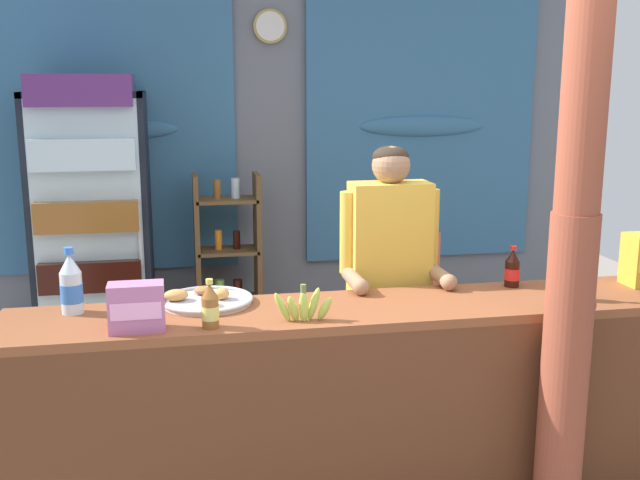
% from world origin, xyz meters
% --- Properties ---
extents(ground_plane, '(7.81, 7.81, 0.00)m').
position_xyz_m(ground_plane, '(0.00, 1.20, 0.00)').
color(ground_plane, gray).
extents(back_wall_curtained, '(5.52, 0.22, 2.83)m').
position_xyz_m(back_wall_curtained, '(-0.01, 3.05, 1.46)').
color(back_wall_curtained, slate).
rests_on(back_wall_curtained, ground).
extents(stall_counter, '(3.14, 0.53, 0.92)m').
position_xyz_m(stall_counter, '(0.07, 0.35, 0.56)').
color(stall_counter, brown).
rests_on(stall_counter, ground).
extents(timber_post, '(0.22, 0.20, 2.75)m').
position_xyz_m(timber_post, '(0.85, 0.07, 1.32)').
color(timber_post, brown).
rests_on(timber_post, ground).
extents(drink_fridge, '(0.77, 0.73, 1.94)m').
position_xyz_m(drink_fridge, '(-1.29, 2.55, 1.07)').
color(drink_fridge, black).
rests_on(drink_fridge, ground).
extents(bottle_shelf_rack, '(0.48, 0.28, 1.25)m').
position_xyz_m(bottle_shelf_rack, '(-0.37, 2.70, 0.65)').
color(bottle_shelf_rack, brown).
rests_on(bottle_shelf_rack, ground).
extents(plastic_lawn_chair, '(0.61, 0.61, 0.86)m').
position_xyz_m(plastic_lawn_chair, '(0.83, 2.23, 0.49)').
color(plastic_lawn_chair, '#E5563D').
rests_on(plastic_lawn_chair, ground).
extents(shopkeeper, '(0.51, 0.42, 1.59)m').
position_xyz_m(shopkeeper, '(0.32, 0.89, 0.99)').
color(shopkeeper, '#28282D').
rests_on(shopkeeper, ground).
extents(soda_bottle_water, '(0.09, 0.09, 0.29)m').
position_xyz_m(soda_bottle_water, '(-1.18, 0.59, 1.04)').
color(soda_bottle_water, silver).
rests_on(soda_bottle_water, stall_counter).
extents(soda_bottle_cola, '(0.07, 0.07, 0.20)m').
position_xyz_m(soda_bottle_cola, '(0.86, 0.63, 1.00)').
color(soda_bottle_cola, black).
rests_on(soda_bottle_cola, stall_counter).
extents(soda_bottle_lime_soda, '(0.07, 0.07, 0.24)m').
position_xyz_m(soda_bottle_lime_soda, '(1.02, 0.37, 1.02)').
color(soda_bottle_lime_soda, '#75C64C').
rests_on(soda_bottle_lime_soda, stall_counter).
extents(soda_bottle_iced_tea, '(0.07, 0.07, 0.20)m').
position_xyz_m(soda_bottle_iced_tea, '(-0.61, 0.28, 1.00)').
color(soda_bottle_iced_tea, brown).
rests_on(soda_bottle_iced_tea, stall_counter).
extents(snack_box_wafer, '(0.22, 0.12, 0.20)m').
position_xyz_m(snack_box_wafer, '(-0.90, 0.30, 1.01)').
color(snack_box_wafer, '#B76699').
rests_on(snack_box_wafer, stall_counter).
extents(pastry_tray, '(0.41, 0.41, 0.07)m').
position_xyz_m(pastry_tray, '(-0.62, 0.62, 0.94)').
color(pastry_tray, '#BCBCC1').
rests_on(pastry_tray, stall_counter).
extents(banana_bunch, '(0.26, 0.05, 0.16)m').
position_xyz_m(banana_bunch, '(-0.22, 0.30, 0.98)').
color(banana_bunch, '#B7C647').
rests_on(banana_bunch, stall_counter).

